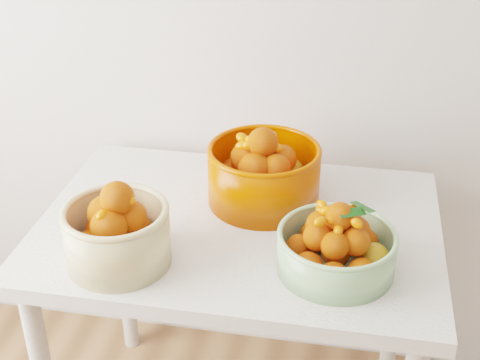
{
  "coord_description": "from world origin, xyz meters",
  "views": [
    {
      "loc": [
        -0.16,
        0.22,
        1.67
      ],
      "look_at": [
        -0.4,
        1.52,
        0.92
      ],
      "focal_mm": 50.0,
      "sensor_mm": 36.0,
      "label": 1
    }
  ],
  "objects_px": {
    "table": "(239,253)",
    "bowl_orange": "(264,173)",
    "bowl_green": "(336,247)",
    "bowl_cream": "(117,232)"
  },
  "relations": [
    {
      "from": "bowl_orange",
      "to": "bowl_green",
      "type": "bearing_deg",
      "value": -52.1
    },
    {
      "from": "bowl_green",
      "to": "bowl_orange",
      "type": "xyz_separation_m",
      "value": [
        -0.2,
        0.26,
        0.02
      ]
    },
    {
      "from": "bowl_cream",
      "to": "table",
      "type": "bearing_deg",
      "value": 41.28
    },
    {
      "from": "bowl_orange",
      "to": "table",
      "type": "bearing_deg",
      "value": -111.09
    },
    {
      "from": "table",
      "to": "bowl_orange",
      "type": "distance_m",
      "value": 0.22
    },
    {
      "from": "bowl_cream",
      "to": "bowl_orange",
      "type": "relative_size",
      "value": 0.82
    },
    {
      "from": "table",
      "to": "bowl_cream",
      "type": "xyz_separation_m",
      "value": [
        -0.24,
        -0.21,
        0.18
      ]
    },
    {
      "from": "table",
      "to": "bowl_orange",
      "type": "relative_size",
      "value": 2.61
    },
    {
      "from": "bowl_orange",
      "to": "bowl_cream",
      "type": "bearing_deg",
      "value": -131.16
    },
    {
      "from": "table",
      "to": "bowl_cream",
      "type": "relative_size",
      "value": 3.19
    }
  ]
}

